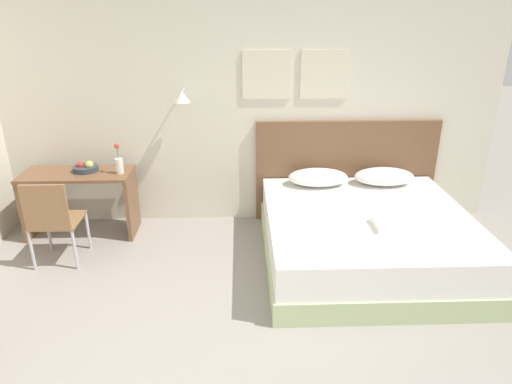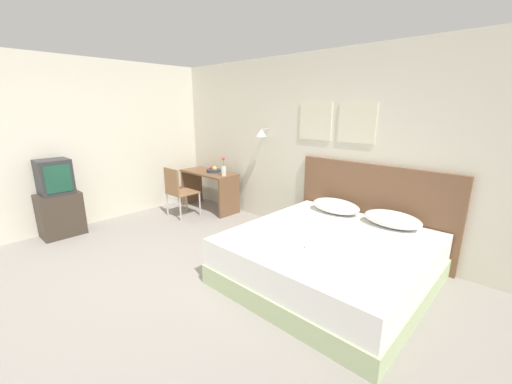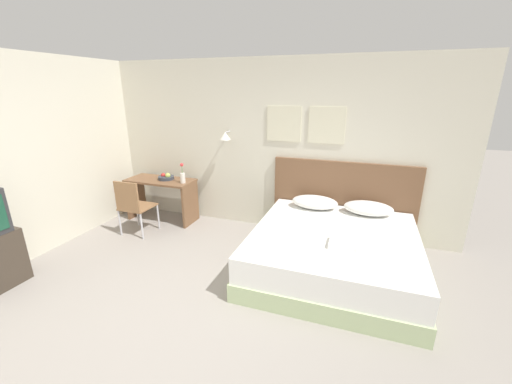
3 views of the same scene
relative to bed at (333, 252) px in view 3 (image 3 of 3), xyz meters
The scene contains 11 objects.
ground_plane 2.03m from the bed, 129.96° to the right, with size 24.00×24.00×0.00m, color gray.
wall_back 2.00m from the bed, 139.52° to the left, with size 5.95×0.31×2.65m.
bed is the anchor object (origin of this frame).
headboard 1.09m from the bed, 90.00° to the left, with size 2.10×0.06×1.19m.
pillow_left 0.92m from the bed, 115.91° to the left, with size 0.66×0.38×0.18m.
pillow_right 0.92m from the bed, 64.09° to the left, with size 0.66×0.38×0.18m.
folded_towel_near_foot 0.44m from the bed, 68.57° to the right, with size 0.30×0.28×0.06m.
desk 3.10m from the bed, 166.50° to the left, with size 1.16×0.51×0.73m.
desk_chair 3.06m from the bed, behind, with size 0.45×0.45×0.89m.
fruit_bowl 3.05m from the bed, 165.34° to the left, with size 0.26×0.26×0.12m.
flower_vase 2.67m from the bed, 165.06° to the left, with size 0.08×0.08×0.33m.
Camera 3 is at (1.53, -2.05, 2.20)m, focal length 22.00 mm.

